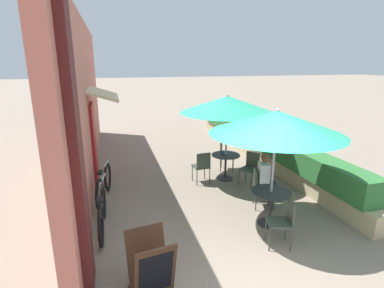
{
  "coord_description": "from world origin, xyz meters",
  "views": [
    {
      "loc": [
        -1.92,
        -3.32,
        3.14
      ],
      "look_at": [
        0.15,
        4.16,
        1.0
      ],
      "focal_mm": 28.0,
      "sensor_mm": 36.0,
      "label": 1
    }
  ],
  "objects_px": {
    "cafe_chair_mid_right": "(250,166)",
    "coffee_cup_mid": "(223,152)",
    "cafe_chair_near_left": "(260,185)",
    "patio_table_near": "(271,200)",
    "cafe_chair_mid_back": "(225,153)",
    "seated_patron_near_left": "(266,178)",
    "cafe_chair_mid_left": "(202,165)",
    "patio_umbrella_near": "(277,122)",
    "patio_umbrella_mid": "(227,104)",
    "patio_table_mid": "(226,161)",
    "bicycle_second": "(104,185)",
    "menu_board": "(151,265)",
    "cafe_chair_near_right": "(284,219)",
    "bicycle_leaning": "(102,213)"
  },
  "relations": [
    {
      "from": "cafe_chair_mid_right",
      "to": "coffee_cup_mid",
      "type": "xyz_separation_m",
      "value": [
        -0.52,
        0.65,
        0.23
      ]
    },
    {
      "from": "coffee_cup_mid",
      "to": "bicycle_second",
      "type": "height_order",
      "value": "bicycle_second"
    },
    {
      "from": "patio_table_near",
      "to": "menu_board",
      "type": "xyz_separation_m",
      "value": [
        -2.53,
        -1.21,
        -0.08
      ]
    },
    {
      "from": "patio_table_near",
      "to": "seated_patron_near_left",
      "type": "bearing_deg",
      "value": 69.2
    },
    {
      "from": "bicycle_leaning",
      "to": "patio_table_near",
      "type": "bearing_deg",
      "value": -9.65
    },
    {
      "from": "patio_umbrella_near",
      "to": "patio_table_mid",
      "type": "height_order",
      "value": "patio_umbrella_near"
    },
    {
      "from": "cafe_chair_mid_right",
      "to": "cafe_chair_near_left",
      "type": "bearing_deg",
      "value": 129.05
    },
    {
      "from": "cafe_chair_mid_right",
      "to": "coffee_cup_mid",
      "type": "bearing_deg",
      "value": 4.19
    },
    {
      "from": "cafe_chair_near_left",
      "to": "patio_table_mid",
      "type": "relative_size",
      "value": 1.13
    },
    {
      "from": "cafe_chair_near_left",
      "to": "cafe_chair_mid_right",
      "type": "bearing_deg",
      "value": -178.5
    },
    {
      "from": "cafe_chair_mid_left",
      "to": "cafe_chair_mid_right",
      "type": "xyz_separation_m",
      "value": [
        1.19,
        -0.42,
        0.0
      ]
    },
    {
      "from": "bicycle_second",
      "to": "patio_umbrella_mid",
      "type": "bearing_deg",
      "value": 17.27
    },
    {
      "from": "patio_table_near",
      "to": "menu_board",
      "type": "relative_size",
      "value": 0.88
    },
    {
      "from": "patio_umbrella_near",
      "to": "cafe_chair_mid_back",
      "type": "distance_m",
      "value": 3.54
    },
    {
      "from": "patio_table_near",
      "to": "bicycle_second",
      "type": "relative_size",
      "value": 0.45
    },
    {
      "from": "cafe_chair_mid_right",
      "to": "cafe_chair_mid_back",
      "type": "xyz_separation_m",
      "value": [
        -0.23,
        1.24,
        0.0
      ]
    },
    {
      "from": "bicycle_second",
      "to": "patio_table_mid",
      "type": "bearing_deg",
      "value": 17.27
    },
    {
      "from": "patio_table_mid",
      "to": "cafe_chair_mid_left",
      "type": "xyz_separation_m",
      "value": [
        -0.72,
        -0.13,
        0.01
      ]
    },
    {
      "from": "patio_umbrella_mid",
      "to": "bicycle_leaning",
      "type": "bearing_deg",
      "value": -150.56
    },
    {
      "from": "coffee_cup_mid",
      "to": "cafe_chair_near_left",
      "type": "bearing_deg",
      "value": -85.09
    },
    {
      "from": "patio_table_mid",
      "to": "coffee_cup_mid",
      "type": "distance_m",
      "value": 0.26
    },
    {
      "from": "patio_umbrella_near",
      "to": "patio_umbrella_mid",
      "type": "height_order",
      "value": "same"
    },
    {
      "from": "cafe_chair_near_right",
      "to": "patio_table_mid",
      "type": "relative_size",
      "value": 1.13
    },
    {
      "from": "coffee_cup_mid",
      "to": "bicycle_leaning",
      "type": "distance_m",
      "value": 3.75
    },
    {
      "from": "patio_table_near",
      "to": "cafe_chair_mid_right",
      "type": "bearing_deg",
      "value": 75.15
    },
    {
      "from": "patio_umbrella_near",
      "to": "seated_patron_near_left",
      "type": "relative_size",
      "value": 1.99
    },
    {
      "from": "bicycle_leaning",
      "to": "menu_board",
      "type": "bearing_deg",
      "value": -68.25
    },
    {
      "from": "bicycle_second",
      "to": "patio_table_near",
      "type": "bearing_deg",
      "value": -23.16
    },
    {
      "from": "cafe_chair_near_right",
      "to": "menu_board",
      "type": "bearing_deg",
      "value": 119.8
    },
    {
      "from": "menu_board",
      "to": "cafe_chair_near_left",
      "type": "bearing_deg",
      "value": 26.3
    },
    {
      "from": "cafe_chair_mid_back",
      "to": "bicycle_leaning",
      "type": "relative_size",
      "value": 0.5
    },
    {
      "from": "patio_umbrella_mid",
      "to": "seated_patron_near_left",
      "type": "bearing_deg",
      "value": -82.95
    },
    {
      "from": "seated_patron_near_left",
      "to": "patio_table_mid",
      "type": "bearing_deg",
      "value": -154.94
    },
    {
      "from": "patio_umbrella_near",
      "to": "cafe_chair_near_left",
      "type": "bearing_deg",
      "value": 78.0
    },
    {
      "from": "cafe_chair_near_left",
      "to": "cafe_chair_mid_right",
      "type": "xyz_separation_m",
      "value": [
        0.36,
        1.21,
        0.0
      ]
    },
    {
      "from": "patio_table_mid",
      "to": "patio_umbrella_near",
      "type": "bearing_deg",
      "value": -90.83
    },
    {
      "from": "cafe_chair_mid_left",
      "to": "menu_board",
      "type": "relative_size",
      "value": 0.99
    },
    {
      "from": "patio_table_near",
      "to": "cafe_chair_near_left",
      "type": "bearing_deg",
      "value": 78.0
    },
    {
      "from": "patio_umbrella_near",
      "to": "cafe_chair_near_left",
      "type": "distance_m",
      "value": 1.72
    },
    {
      "from": "patio_table_near",
      "to": "patio_umbrella_mid",
      "type": "relative_size",
      "value": 0.31
    },
    {
      "from": "seated_patron_near_left",
      "to": "cafe_chair_near_right",
      "type": "relative_size",
      "value": 1.44
    },
    {
      "from": "coffee_cup_mid",
      "to": "cafe_chair_mid_right",
      "type": "bearing_deg",
      "value": -51.36
    },
    {
      "from": "seated_patron_near_left",
      "to": "cafe_chair_mid_left",
      "type": "bearing_deg",
      "value": -132.53
    },
    {
      "from": "seated_patron_near_left",
      "to": "patio_table_mid",
      "type": "xyz_separation_m",
      "value": [
        -0.22,
        1.8,
        -0.18
      ]
    },
    {
      "from": "cafe_chair_mid_left",
      "to": "bicycle_second",
      "type": "distance_m",
      "value": 2.52
    },
    {
      "from": "seated_patron_near_left",
      "to": "patio_umbrella_mid",
      "type": "relative_size",
      "value": 0.5
    },
    {
      "from": "seated_patron_near_left",
      "to": "cafe_chair_mid_left",
      "type": "height_order",
      "value": "seated_patron_near_left"
    },
    {
      "from": "patio_table_near",
      "to": "cafe_chair_mid_left",
      "type": "bearing_deg",
      "value": 106.22
    },
    {
      "from": "patio_umbrella_near",
      "to": "cafe_chair_mid_left",
      "type": "bearing_deg",
      "value": 106.22
    },
    {
      "from": "patio_table_near",
      "to": "cafe_chair_mid_back",
      "type": "distance_m",
      "value": 3.18
    }
  ]
}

